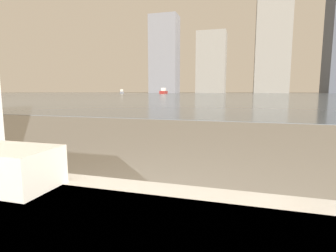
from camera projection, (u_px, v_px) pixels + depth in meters
towel_stack at (11, 168)px, 0.78m from camera, size 0.26×0.18×0.12m
harbor_water at (241, 95)px, 59.11m from camera, size 180.00×110.00×0.01m
harbor_boat_2 at (164, 92)px, 82.49m from camera, size 2.04×4.93×1.80m
harbor_boat_3 at (122, 92)px, 89.62m from camera, size 2.86×3.95×1.42m
skyline_tower_0 at (164, 55)px, 119.87m from camera, size 12.69×8.79×34.61m
skyline_tower_1 at (211, 63)px, 114.49m from camera, size 12.37×9.71×26.09m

